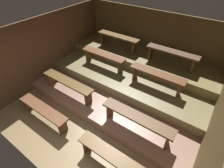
{
  "coord_description": "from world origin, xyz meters",
  "views": [
    {
      "loc": [
        2.15,
        -0.89,
        3.8
      ],
      "look_at": [
        -0.1,
        2.32,
        0.63
      ],
      "focal_mm": 27.34,
      "sensor_mm": 36.0,
      "label": 1
    }
  ],
  "objects_px": {
    "bench_floor_left": "(43,110)",
    "bench_floor_right": "(113,158)",
    "bench_upper_left": "(118,38)",
    "bench_lower_left": "(68,83)",
    "bench_lower_right": "(137,119)",
    "bench_middle_left": "(103,56)",
    "bench_upper_right": "(172,54)",
    "bench_middle_right": "(157,76)"
  },
  "relations": [
    {
      "from": "bench_floor_right",
      "to": "bench_upper_right",
      "type": "distance_m",
      "value": 3.49
    },
    {
      "from": "bench_upper_right",
      "to": "bench_floor_left",
      "type": "bearing_deg",
      "value": -122.38
    },
    {
      "from": "bench_lower_left",
      "to": "bench_upper_right",
      "type": "xyz_separation_m",
      "value": [
        2.14,
        2.41,
        0.56
      ]
    },
    {
      "from": "bench_middle_left",
      "to": "bench_upper_left",
      "type": "bearing_deg",
      "value": 92.2
    },
    {
      "from": "bench_lower_left",
      "to": "bench_upper_left",
      "type": "relative_size",
      "value": 1.12
    },
    {
      "from": "bench_middle_left",
      "to": "bench_upper_left",
      "type": "distance_m",
      "value": 0.98
    },
    {
      "from": "bench_middle_right",
      "to": "bench_upper_left",
      "type": "distance_m",
      "value": 2.17
    },
    {
      "from": "bench_floor_right",
      "to": "bench_lower_left",
      "type": "xyz_separation_m",
      "value": [
        -2.31,
        0.97,
        0.29
      ]
    },
    {
      "from": "bench_lower_right",
      "to": "bench_upper_right",
      "type": "distance_m",
      "value": 2.48
    },
    {
      "from": "bench_upper_left",
      "to": "bench_upper_right",
      "type": "height_order",
      "value": "same"
    },
    {
      "from": "bench_middle_left",
      "to": "bench_upper_left",
      "type": "height_order",
      "value": "bench_upper_left"
    },
    {
      "from": "bench_floor_right",
      "to": "bench_lower_left",
      "type": "distance_m",
      "value": 2.52
    },
    {
      "from": "bench_lower_right",
      "to": "bench_middle_left",
      "type": "relative_size",
      "value": 1.12
    },
    {
      "from": "bench_floor_right",
      "to": "bench_upper_right",
      "type": "xyz_separation_m",
      "value": [
        -0.17,
        3.38,
        0.85
      ]
    },
    {
      "from": "bench_floor_left",
      "to": "bench_floor_right",
      "type": "relative_size",
      "value": 1.0
    },
    {
      "from": "bench_floor_left",
      "to": "bench_floor_right",
      "type": "bearing_deg",
      "value": 0.0
    },
    {
      "from": "bench_floor_left",
      "to": "bench_lower_left",
      "type": "xyz_separation_m",
      "value": [
        0.0,
        0.97,
        0.29
      ]
    },
    {
      "from": "bench_middle_right",
      "to": "bench_upper_right",
      "type": "xyz_separation_m",
      "value": [
        0.04,
        0.94,
        0.28
      ]
    },
    {
      "from": "bench_upper_left",
      "to": "bench_middle_right",
      "type": "bearing_deg",
      "value": -25.81
    },
    {
      "from": "bench_floor_left",
      "to": "bench_upper_left",
      "type": "height_order",
      "value": "bench_upper_left"
    },
    {
      "from": "bench_floor_left",
      "to": "bench_floor_right",
      "type": "xyz_separation_m",
      "value": [
        2.31,
        0.0,
        0.0
      ]
    },
    {
      "from": "bench_middle_left",
      "to": "bench_floor_left",
      "type": "bearing_deg",
      "value": -94.77
    },
    {
      "from": "bench_upper_left",
      "to": "bench_lower_left",
      "type": "bearing_deg",
      "value": -93.9
    },
    {
      "from": "bench_lower_right",
      "to": "bench_middle_left",
      "type": "xyz_separation_m",
      "value": [
        -2.1,
        1.47,
        0.28
      ]
    },
    {
      "from": "bench_floor_right",
      "to": "bench_middle_right",
      "type": "height_order",
      "value": "bench_middle_right"
    },
    {
      "from": "bench_middle_right",
      "to": "bench_upper_left",
      "type": "height_order",
      "value": "bench_upper_left"
    },
    {
      "from": "bench_floor_right",
      "to": "bench_middle_right",
      "type": "distance_m",
      "value": 2.51
    },
    {
      "from": "bench_lower_right",
      "to": "bench_middle_right",
      "type": "bearing_deg",
      "value": 97.75
    },
    {
      "from": "bench_floor_left",
      "to": "bench_middle_left",
      "type": "xyz_separation_m",
      "value": [
        0.2,
        2.44,
        0.56
      ]
    },
    {
      "from": "bench_floor_right",
      "to": "bench_lower_right",
      "type": "height_order",
      "value": "bench_lower_right"
    },
    {
      "from": "bench_middle_left",
      "to": "bench_middle_right",
      "type": "relative_size",
      "value": 1.0
    },
    {
      "from": "bench_floor_right",
      "to": "bench_middle_right",
      "type": "xyz_separation_m",
      "value": [
        -0.2,
        2.44,
        0.56
      ]
    },
    {
      "from": "bench_lower_right",
      "to": "bench_middle_left",
      "type": "distance_m",
      "value": 2.58
    },
    {
      "from": "bench_lower_right",
      "to": "bench_lower_left",
      "type": "bearing_deg",
      "value": 180.0
    },
    {
      "from": "bench_floor_right",
      "to": "bench_middle_left",
      "type": "bearing_deg",
      "value": 130.8
    },
    {
      "from": "bench_upper_left",
      "to": "bench_lower_right",
      "type": "bearing_deg",
      "value": -48.42
    },
    {
      "from": "bench_floor_right",
      "to": "bench_middle_left",
      "type": "distance_m",
      "value": 3.27
    },
    {
      "from": "bench_middle_right",
      "to": "bench_lower_left",
      "type": "bearing_deg",
      "value": -144.99
    },
    {
      "from": "bench_upper_left",
      "to": "bench_upper_right",
      "type": "distance_m",
      "value": 1.97
    },
    {
      "from": "bench_lower_left",
      "to": "bench_upper_right",
      "type": "height_order",
      "value": "bench_upper_right"
    },
    {
      "from": "bench_middle_left",
      "to": "bench_upper_right",
      "type": "distance_m",
      "value": 2.17
    },
    {
      "from": "bench_middle_left",
      "to": "bench_upper_right",
      "type": "relative_size",
      "value": 1.0
    }
  ]
}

